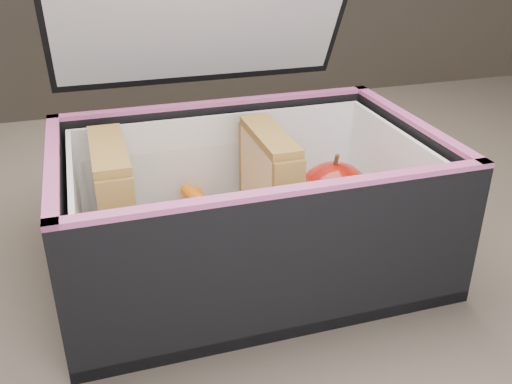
{
  "coord_description": "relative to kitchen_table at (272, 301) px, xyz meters",
  "views": [
    {
      "loc": [
        -0.16,
        -0.46,
        1.03
      ],
      "look_at": [
        -0.03,
        -0.05,
        0.81
      ],
      "focal_mm": 40.0,
      "sensor_mm": 36.0,
      "label": 1
    }
  ],
  "objects": [
    {
      "name": "kitchen_table",
      "position": [
        0.0,
        0.0,
        0.0
      ],
      "size": [
        1.2,
        0.8,
        0.75
      ],
      "color": "brown",
      "rests_on": "ground"
    },
    {
      "name": "lunch_bag",
      "position": [
        -0.04,
        -0.05,
        0.16
      ],
      "size": [
        0.3,
        0.3,
        0.29
      ],
      "color": "black",
      "rests_on": "kitchen_table"
    },
    {
      "name": "plastic_tub",
      "position": [
        -0.08,
        -0.05,
        0.14
      ],
      "size": [
        0.17,
        0.12,
        0.07
      ],
      "primitive_type": null,
      "color": "white",
      "rests_on": "lunch_bag"
    },
    {
      "name": "sandwich_left",
      "position": [
        -0.15,
        -0.05,
        0.16
      ],
      "size": [
        0.03,
        0.09,
        0.1
      ],
      "color": "#D7B882",
      "rests_on": "plastic_tub"
    },
    {
      "name": "sandwich_right",
      "position": [
        -0.02,
        -0.05,
        0.16
      ],
      "size": [
        0.03,
        0.09,
        0.1
      ],
      "color": "#D7B882",
      "rests_on": "plastic_tub"
    },
    {
      "name": "carrot_sticks",
      "position": [
        -0.08,
        -0.06,
        0.12
      ],
      "size": [
        0.06,
        0.16,
        0.03
      ],
      "color": "#E35200",
      "rests_on": "plastic_tub"
    },
    {
      "name": "paper_napkin",
      "position": [
        0.04,
        -0.05,
        0.11
      ],
      "size": [
        0.1,
        0.1,
        0.01
      ],
      "primitive_type": "cube",
      "rotation": [
        0.0,
        0.0,
        0.38
      ],
      "color": "white",
      "rests_on": "lunch_bag"
    },
    {
      "name": "red_apple",
      "position": [
        0.04,
        -0.05,
        0.14
      ],
      "size": [
        0.08,
        0.08,
        0.07
      ],
      "rotation": [
        0.0,
        0.0,
        0.43
      ],
      "color": "#7B0A00",
      "rests_on": "paper_napkin"
    }
  ]
}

